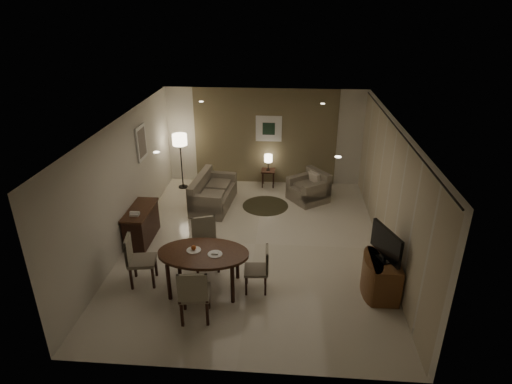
# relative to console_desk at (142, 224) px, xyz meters

# --- Properties ---
(room_shell) EXTENTS (5.50, 7.00, 2.70)m
(room_shell) POSITION_rel_console_desk_xyz_m (2.49, 0.40, 0.98)
(room_shell) COLOR beige
(room_shell) RESTS_ON ground
(taupe_accent) EXTENTS (3.96, 0.03, 2.70)m
(taupe_accent) POSITION_rel_console_desk_xyz_m (2.49, 3.48, 0.98)
(taupe_accent) COLOR #756748
(taupe_accent) RESTS_ON wall_back
(curtain_wall) EXTENTS (0.08, 6.70, 2.58)m
(curtain_wall) POSITION_rel_console_desk_xyz_m (5.17, 0.00, 0.95)
(curtain_wall) COLOR beige
(curtain_wall) RESTS_ON wall_right
(curtain_rod) EXTENTS (0.03, 6.80, 0.03)m
(curtain_rod) POSITION_rel_console_desk_xyz_m (5.17, 0.00, 2.27)
(curtain_rod) COLOR black
(curtain_rod) RESTS_ON wall_right
(art_back_frame) EXTENTS (0.72, 0.03, 0.72)m
(art_back_frame) POSITION_rel_console_desk_xyz_m (2.59, 3.46, 1.23)
(art_back_frame) COLOR silver
(art_back_frame) RESTS_ON wall_back
(art_back_canvas) EXTENTS (0.34, 0.01, 0.34)m
(art_back_canvas) POSITION_rel_console_desk_xyz_m (2.59, 3.44, 1.23)
(art_back_canvas) COLOR #1B311F
(art_back_canvas) RESTS_ON wall_back
(art_left_frame) EXTENTS (0.03, 0.60, 0.80)m
(art_left_frame) POSITION_rel_console_desk_xyz_m (-0.23, 1.20, 1.48)
(art_left_frame) COLOR silver
(art_left_frame) RESTS_ON wall_left
(art_left_canvas) EXTENTS (0.01, 0.46, 0.64)m
(art_left_canvas) POSITION_rel_console_desk_xyz_m (-0.21, 1.20, 1.48)
(art_left_canvas) COLOR gray
(art_left_canvas) RESTS_ON wall_left
(downlight_nl) EXTENTS (0.10, 0.10, 0.01)m
(downlight_nl) POSITION_rel_console_desk_xyz_m (1.09, -1.80, 2.31)
(downlight_nl) COLOR white
(downlight_nl) RESTS_ON ceiling
(downlight_nr) EXTENTS (0.10, 0.10, 0.01)m
(downlight_nr) POSITION_rel_console_desk_xyz_m (3.89, -1.80, 2.31)
(downlight_nr) COLOR white
(downlight_nr) RESTS_ON ceiling
(downlight_fl) EXTENTS (0.10, 0.10, 0.01)m
(downlight_fl) POSITION_rel_console_desk_xyz_m (1.09, 1.80, 2.31)
(downlight_fl) COLOR white
(downlight_fl) RESTS_ON ceiling
(downlight_fr) EXTENTS (0.10, 0.10, 0.01)m
(downlight_fr) POSITION_rel_console_desk_xyz_m (3.89, 1.80, 2.31)
(downlight_fr) COLOR white
(downlight_fr) RESTS_ON ceiling
(console_desk) EXTENTS (0.48, 1.20, 0.75)m
(console_desk) POSITION_rel_console_desk_xyz_m (0.00, 0.00, 0.00)
(console_desk) COLOR #482B17
(console_desk) RESTS_ON floor
(telephone) EXTENTS (0.20, 0.14, 0.09)m
(telephone) POSITION_rel_console_desk_xyz_m (0.00, -0.30, 0.43)
(telephone) COLOR white
(telephone) RESTS_ON console_desk
(tv_cabinet) EXTENTS (0.48, 0.90, 0.70)m
(tv_cabinet) POSITION_rel_console_desk_xyz_m (4.89, -1.50, -0.03)
(tv_cabinet) COLOR brown
(tv_cabinet) RESTS_ON floor
(flat_tv) EXTENTS (0.36, 0.85, 0.60)m
(flat_tv) POSITION_rel_console_desk_xyz_m (4.87, -1.50, 0.65)
(flat_tv) COLOR black
(flat_tv) RESTS_ON tv_cabinet
(dining_table) EXTENTS (1.63, 1.02, 0.76)m
(dining_table) POSITION_rel_console_desk_xyz_m (1.69, -1.62, 0.01)
(dining_table) COLOR #482B17
(dining_table) RESTS_ON floor
(chair_near) EXTENTS (0.55, 0.55, 1.02)m
(chair_near) POSITION_rel_console_desk_xyz_m (1.69, -2.41, 0.13)
(chair_near) COLOR gray
(chair_near) RESTS_ON floor
(chair_far) EXTENTS (0.62, 0.62, 1.01)m
(chair_far) POSITION_rel_console_desk_xyz_m (1.61, -0.97, 0.13)
(chair_far) COLOR gray
(chair_far) RESTS_ON floor
(chair_left) EXTENTS (0.54, 0.54, 0.98)m
(chair_left) POSITION_rel_console_desk_xyz_m (0.53, -1.53, 0.11)
(chair_left) COLOR gray
(chair_left) RESTS_ON floor
(chair_right) EXTENTS (0.44, 0.44, 0.86)m
(chair_right) POSITION_rel_console_desk_xyz_m (2.63, -1.58, 0.05)
(chair_right) COLOR gray
(chair_right) RESTS_ON floor
(plate_a) EXTENTS (0.26, 0.26, 0.02)m
(plate_a) POSITION_rel_console_desk_xyz_m (1.51, -1.57, 0.40)
(plate_a) COLOR white
(plate_a) RESTS_ON dining_table
(plate_b) EXTENTS (0.26, 0.26, 0.02)m
(plate_b) POSITION_rel_console_desk_xyz_m (1.91, -1.67, 0.40)
(plate_b) COLOR white
(plate_b) RESTS_ON dining_table
(fruit_apple) EXTENTS (0.09, 0.09, 0.09)m
(fruit_apple) POSITION_rel_console_desk_xyz_m (1.51, -1.57, 0.45)
(fruit_apple) COLOR #A04212
(fruit_apple) RESTS_ON plate_a
(napkin) EXTENTS (0.12, 0.08, 0.03)m
(napkin) POSITION_rel_console_desk_xyz_m (1.91, -1.67, 0.42)
(napkin) COLOR white
(napkin) RESTS_ON plate_b
(round_rug) EXTENTS (1.17, 1.17, 0.01)m
(round_rug) POSITION_rel_console_desk_xyz_m (2.60, 1.89, -0.37)
(round_rug) COLOR #3E3723
(round_rug) RESTS_ON floor
(sofa) EXTENTS (1.76, 1.01, 0.79)m
(sofa) POSITION_rel_console_desk_xyz_m (1.28, 1.81, 0.02)
(sofa) COLOR gray
(sofa) RESTS_ON floor
(armchair) EXTENTS (1.18, 1.19, 0.78)m
(armchair) POSITION_rel_console_desk_xyz_m (3.70, 2.31, 0.01)
(armchair) COLOR gray
(armchair) RESTS_ON floor
(side_table) EXTENTS (0.38, 0.38, 0.48)m
(side_table) POSITION_rel_console_desk_xyz_m (2.60, 3.19, -0.13)
(side_table) COLOR black
(side_table) RESTS_ON floor
(table_lamp) EXTENTS (0.22, 0.22, 0.50)m
(table_lamp) POSITION_rel_console_desk_xyz_m (2.60, 3.19, 0.36)
(table_lamp) COLOR #FFEAC1
(table_lamp) RESTS_ON side_table
(floor_lamp) EXTENTS (0.39, 0.39, 1.55)m
(floor_lamp) POSITION_rel_console_desk_xyz_m (0.21, 2.91, 0.40)
(floor_lamp) COLOR #FFE5B7
(floor_lamp) RESTS_ON floor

